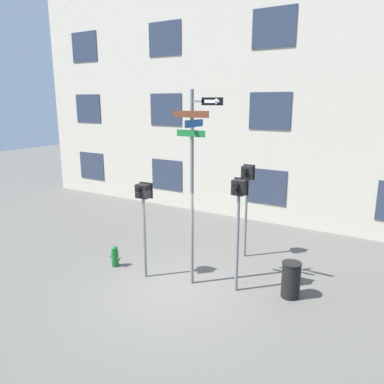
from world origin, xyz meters
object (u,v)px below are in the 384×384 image
(pedestrian_signal_left, at_px, (143,204))
(pedestrian_signal_right, at_px, (238,205))
(fire_hydrant, at_px, (115,256))
(street_sign_pole, at_px, (194,173))
(trash_bin, at_px, (291,280))
(pedestrian_signal_across, at_px, (247,186))

(pedestrian_signal_left, distance_m, pedestrian_signal_right, 2.57)
(pedestrian_signal_right, xyz_separation_m, fire_hydrant, (-3.69, -0.51, -1.99))
(street_sign_pole, distance_m, trash_bin, 3.59)
(pedestrian_signal_left, height_order, pedestrian_signal_right, pedestrian_signal_right)
(pedestrian_signal_right, xyz_separation_m, pedestrian_signal_across, (-0.69, 2.15, -0.02))
(fire_hydrant, height_order, trash_bin, trash_bin)
(fire_hydrant, bearing_deg, pedestrian_signal_across, 41.52)
(pedestrian_signal_right, bearing_deg, pedestrian_signal_across, 107.75)
(pedestrian_signal_across, distance_m, fire_hydrant, 4.47)
(street_sign_pole, bearing_deg, fire_hydrant, -174.32)
(pedestrian_signal_right, distance_m, pedestrian_signal_across, 2.26)
(pedestrian_signal_right, height_order, fire_hydrant, pedestrian_signal_right)
(trash_bin, bearing_deg, street_sign_pole, -164.93)
(pedestrian_signal_across, bearing_deg, street_sign_pole, -100.31)
(pedestrian_signal_left, xyz_separation_m, trash_bin, (3.79, 0.99, -1.65))
(pedestrian_signal_left, bearing_deg, fire_hydrant, 176.26)
(street_sign_pole, xyz_separation_m, pedestrian_signal_left, (-1.37, -0.33, -0.92))
(fire_hydrant, bearing_deg, pedestrian_signal_left, -3.74)
(street_sign_pole, distance_m, fire_hydrant, 3.75)
(pedestrian_signal_right, bearing_deg, fire_hydrant, -172.20)
(pedestrian_signal_left, bearing_deg, pedestrian_signal_across, 56.61)
(street_sign_pole, relative_size, pedestrian_signal_left, 1.89)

